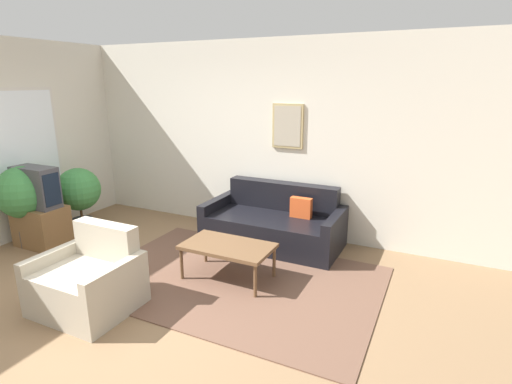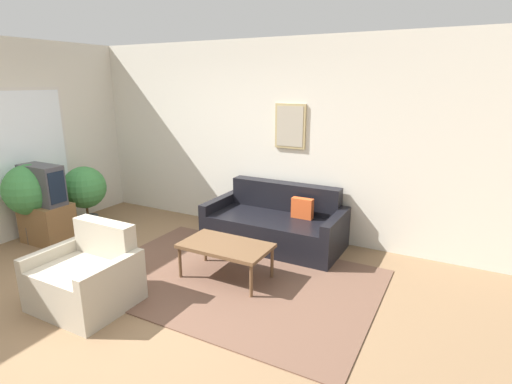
# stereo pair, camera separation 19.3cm
# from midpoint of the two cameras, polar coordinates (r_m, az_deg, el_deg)

# --- Properties ---
(ground_plane) EXTENTS (16.00, 16.00, 0.00)m
(ground_plane) POSITION_cam_midpoint_polar(r_m,az_deg,el_deg) (4.30, -18.81, -15.16)
(ground_plane) COLOR #846647
(area_rug) EXTENTS (3.12, 2.11, 0.01)m
(area_rug) POSITION_cam_midpoint_polar(r_m,az_deg,el_deg) (4.56, -2.15, -12.36)
(area_rug) COLOR brown
(area_rug) RESTS_ON ground_plane
(wall_back) EXTENTS (8.00, 0.09, 2.70)m
(wall_back) POSITION_cam_midpoint_polar(r_m,az_deg,el_deg) (5.87, -0.86, 7.86)
(wall_back) COLOR beige
(wall_back) RESTS_ON ground_plane
(couch) EXTENTS (1.81, 0.90, 0.79)m
(couch) POSITION_cam_midpoint_polar(r_m,az_deg,el_deg) (5.39, 3.88, -4.68)
(couch) COLOR black
(couch) RESTS_ON ground_plane
(coffee_table) EXTENTS (0.99, 0.57, 0.41)m
(coffee_table) POSITION_cam_midpoint_polar(r_m,az_deg,el_deg) (4.44, -3.10, -7.89)
(coffee_table) COLOR brown
(coffee_table) RESTS_ON ground_plane
(tv_stand) EXTENTS (0.65, 0.45, 0.54)m
(tv_stand) POSITION_cam_midpoint_polar(r_m,az_deg,el_deg) (6.12, -26.82, -3.95)
(tv_stand) COLOR brown
(tv_stand) RESTS_ON ground_plane
(tv) EXTENTS (0.62, 0.28, 0.53)m
(tv) POSITION_cam_midpoint_polar(r_m,az_deg,el_deg) (5.98, -27.43, 0.92)
(tv) COLOR #424247
(tv) RESTS_ON tv_stand
(armchair) EXTENTS (0.89, 0.76, 0.78)m
(armchair) POSITION_cam_midpoint_polar(r_m,az_deg,el_deg) (4.29, -21.78, -11.42)
(armchair) COLOR #B2A893
(armchair) RESTS_ON ground_plane
(potted_plant_tall) EXTENTS (0.69, 0.69, 1.08)m
(potted_plant_tall) POSITION_cam_midpoint_polar(r_m,az_deg,el_deg) (6.09, -28.70, -0.05)
(potted_plant_tall) COLOR #383D42
(potted_plant_tall) RESTS_ON ground_plane
(potted_plant_by_window) EXTENTS (0.62, 0.62, 0.93)m
(potted_plant_by_window) POSITION_cam_midpoint_polar(r_m,az_deg,el_deg) (6.42, -22.49, 0.34)
(potted_plant_by_window) COLOR #383D42
(potted_plant_by_window) RESTS_ON ground_plane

